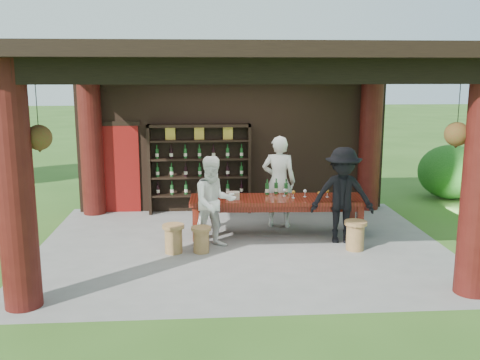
{
  "coord_description": "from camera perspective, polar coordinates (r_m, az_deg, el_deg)",
  "views": [
    {
      "loc": [
        -0.7,
        -9.4,
        3.11
      ],
      "look_at": [
        0.0,
        0.4,
        1.15
      ],
      "focal_mm": 40.0,
      "sensor_mm": 36.0,
      "label": 1
    }
  ],
  "objects": [
    {
      "name": "stool_near_left",
      "position": [
        9.5,
        -4.16,
        -6.29
      ],
      "size": [
        0.35,
        0.35,
        0.47
      ],
      "rotation": [
        0.0,
        0.0,
        0.25
      ],
      "color": "olive",
      "rests_on": "ground"
    },
    {
      "name": "guest_man",
      "position": [
        10.07,
        10.87,
        -1.62
      ],
      "size": [
        1.24,
        0.83,
        1.79
      ],
      "primitive_type": "imported",
      "rotation": [
        0.0,
        0.0,
        -0.15
      ],
      "color": "black",
      "rests_on": "ground"
    },
    {
      "name": "tasting_table",
      "position": [
        10.4,
        3.94,
        -2.52
      ],
      "size": [
        3.38,
        1.01,
        0.75
      ],
      "rotation": [
        0.0,
        0.0,
        -0.04
      ],
      "color": "#511A0B",
      "rests_on": "ground"
    },
    {
      "name": "ground",
      "position": [
        9.92,
        0.17,
        -6.98
      ],
      "size": [
        90.0,
        90.0,
        0.0
      ],
      "primitive_type": "plane",
      "color": "#2D5119",
      "rests_on": "ground"
    },
    {
      "name": "stool_far_left",
      "position": [
        9.52,
        -7.11,
        -6.14
      ],
      "size": [
        0.39,
        0.39,
        0.51
      ],
      "rotation": [
        0.0,
        0.0,
        0.18
      ],
      "color": "olive",
      "rests_on": "ground"
    },
    {
      "name": "guest_woman",
      "position": [
        9.61,
        -2.8,
        -2.4
      ],
      "size": [
        0.95,
        0.83,
        1.67
      ],
      "primitive_type": "imported",
      "rotation": [
        0.0,
        0.0,
        0.27
      ],
      "color": "white",
      "rests_on": "ground"
    },
    {
      "name": "pavilion",
      "position": [
        9.9,
        -0.09,
        5.6
      ],
      "size": [
        7.5,
        6.0,
        3.6
      ],
      "color": "slate",
      "rests_on": "ground"
    },
    {
      "name": "table_bottles",
      "position": [
        10.65,
        3.91,
        -0.69
      ],
      "size": [
        0.46,
        0.14,
        0.31
      ],
      "color": "#194C1E",
      "rests_on": "tasting_table"
    },
    {
      "name": "stool_near_right",
      "position": [
        9.82,
        12.19,
        -5.72
      ],
      "size": [
        0.4,
        0.4,
        0.53
      ],
      "rotation": [
        0.0,
        0.0,
        -0.29
      ],
      "color": "olive",
      "rests_on": "ground"
    },
    {
      "name": "trees",
      "position": [
        11.33,
        14.5,
        12.23
      ],
      "size": [
        21.76,
        11.32,
        4.8
      ],
      "color": "#3F2819",
      "rests_on": "ground"
    },
    {
      "name": "table_glasses",
      "position": [
        10.44,
        7.03,
        -1.45
      ],
      "size": [
        0.89,
        0.35,
        0.15
      ],
      "color": "silver",
      "rests_on": "tasting_table"
    },
    {
      "name": "wine_shelf",
      "position": [
        12.03,
        -4.32,
        1.21
      ],
      "size": [
        2.29,
        0.35,
        2.01
      ],
      "color": "black",
      "rests_on": "ground"
    },
    {
      "name": "shrubs",
      "position": [
        11.67,
        18.83,
        -1.98
      ],
      "size": [
        15.25,
        7.54,
        1.36
      ],
      "color": "#194C14",
      "rests_on": "ground"
    },
    {
      "name": "host",
      "position": [
        10.94,
        4.16,
        -0.18
      ],
      "size": [
        0.78,
        0.6,
        1.88
      ],
      "primitive_type": "imported",
      "rotation": [
        0.0,
        0.0,
        2.9
      ],
      "color": "white",
      "rests_on": "ground"
    },
    {
      "name": "napkin_basket",
      "position": [
        10.22,
        -0.78,
        -1.66
      ],
      "size": [
        0.27,
        0.19,
        0.14
      ],
      "primitive_type": "cube",
      "rotation": [
        0.0,
        0.0,
        -0.04
      ],
      "color": "#BF6672",
      "rests_on": "tasting_table"
    }
  ]
}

